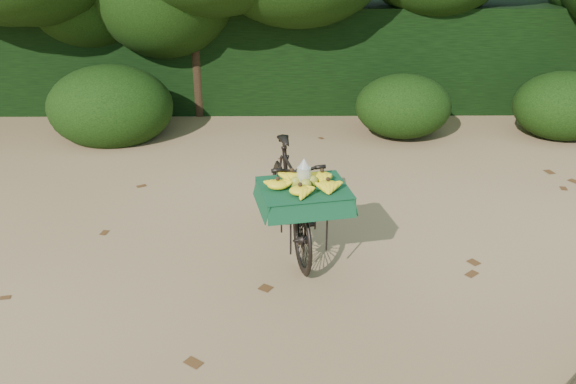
{
  "coord_description": "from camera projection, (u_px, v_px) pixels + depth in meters",
  "views": [
    {
      "loc": [
        -0.36,
        -4.75,
        3.21
      ],
      "look_at": [
        -0.31,
        0.43,
        0.83
      ],
      "focal_mm": 38.0,
      "sensor_mm": 36.0,
      "label": 1
    }
  ],
  "objects": [
    {
      "name": "ground",
      "position": [
        322.0,
        292.0,
        5.66
      ],
      "size": [
        80.0,
        80.0,
        0.0
      ],
      "primitive_type": "plane",
      "color": "tan",
      "rests_on": "ground"
    },
    {
      "name": "vendor_bicycle",
      "position": [
        291.0,
        197.0,
        6.22
      ],
      "size": [
        1.01,
        1.95,
        1.12
      ],
      "rotation": [
        0.0,
        0.0,
        0.2
      ],
      "color": "black",
      "rests_on": "ground"
    },
    {
      "name": "leaf_litter",
      "position": [
        318.0,
        256.0,
        6.25
      ],
      "size": [
        7.0,
        7.3,
        0.01
      ],
      "primitive_type": null,
      "color": "#502D15",
      "rests_on": "ground"
    },
    {
      "name": "hedge_backdrop",
      "position": [
        302.0,
        53.0,
        11.01
      ],
      "size": [
        26.0,
        1.8,
        1.8
      ],
      "primitive_type": "cube",
      "color": "black",
      "rests_on": "ground"
    },
    {
      "name": "bush_clumps",
      "position": [
        338.0,
        110.0,
        9.38
      ],
      "size": [
        8.8,
        1.7,
        0.9
      ],
      "primitive_type": null,
      "color": "black",
      "rests_on": "ground"
    }
  ]
}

